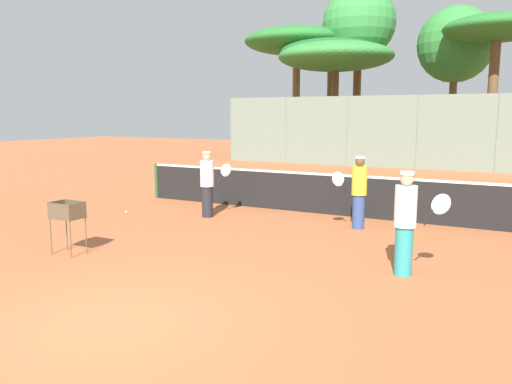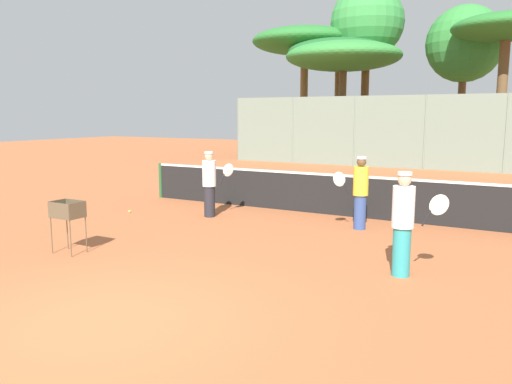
{
  "view_description": "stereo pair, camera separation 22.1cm",
  "coord_description": "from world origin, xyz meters",
  "px_view_note": "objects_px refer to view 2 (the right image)",
  "views": [
    {
      "loc": [
        4.35,
        -4.32,
        2.56
      ],
      "look_at": [
        -0.37,
        4.58,
        1.0
      ],
      "focal_mm": 35.0,
      "sensor_mm": 36.0,
      "label": 1
    },
    {
      "loc": [
        4.54,
        -4.21,
        2.56
      ],
      "look_at": [
        -0.37,
        4.58,
        1.0
      ],
      "focal_mm": 35.0,
      "sensor_mm": 36.0,
      "label": 2
    }
  ],
  "objects_px": {
    "tennis_net": "(329,193)",
    "ball_cart": "(68,214)",
    "player_yellow_shirt": "(210,183)",
    "player_white_outfit": "(403,222)",
    "player_red_cap": "(360,192)"
  },
  "relations": [
    {
      "from": "player_yellow_shirt",
      "to": "ball_cart",
      "type": "relative_size",
      "value": 1.68
    },
    {
      "from": "tennis_net",
      "to": "player_red_cap",
      "type": "distance_m",
      "value": 1.74
    },
    {
      "from": "player_white_outfit",
      "to": "player_red_cap",
      "type": "relative_size",
      "value": 1.02
    },
    {
      "from": "tennis_net",
      "to": "ball_cart",
      "type": "bearing_deg",
      "value": -116.88
    },
    {
      "from": "player_red_cap",
      "to": "player_white_outfit",
      "type": "bearing_deg",
      "value": 75.11
    },
    {
      "from": "tennis_net",
      "to": "player_yellow_shirt",
      "type": "distance_m",
      "value": 3.08
    },
    {
      "from": "player_yellow_shirt",
      "to": "ball_cart",
      "type": "distance_m",
      "value": 4.09
    },
    {
      "from": "player_white_outfit",
      "to": "tennis_net",
      "type": "bearing_deg",
      "value": 108.71
    },
    {
      "from": "player_yellow_shirt",
      "to": "tennis_net",
      "type": "bearing_deg",
      "value": -22.49
    },
    {
      "from": "player_red_cap",
      "to": "player_yellow_shirt",
      "type": "relative_size",
      "value": 0.99
    },
    {
      "from": "player_white_outfit",
      "to": "ball_cart",
      "type": "height_order",
      "value": "player_white_outfit"
    },
    {
      "from": "tennis_net",
      "to": "player_yellow_shirt",
      "type": "relative_size",
      "value": 6.79
    },
    {
      "from": "player_white_outfit",
      "to": "ball_cart",
      "type": "bearing_deg",
      "value": -179.46
    },
    {
      "from": "player_white_outfit",
      "to": "player_yellow_shirt",
      "type": "xyz_separation_m",
      "value": [
        -5.35,
        2.4,
        -0.01
      ]
    },
    {
      "from": "player_red_cap",
      "to": "ball_cart",
      "type": "relative_size",
      "value": 1.67
    }
  ]
}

